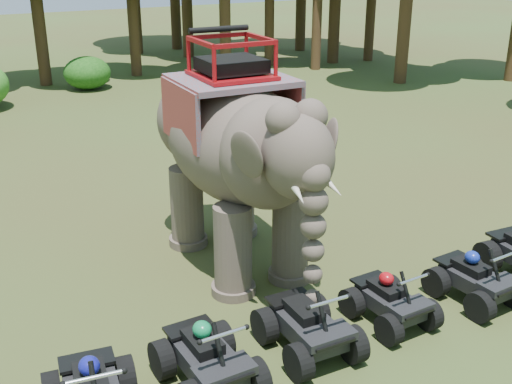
# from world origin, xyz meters

# --- Properties ---
(ground) EXTENTS (110.00, 110.00, 0.00)m
(ground) POSITION_xyz_m (0.00, 0.00, 0.00)
(ground) COLOR #47381E
(ground) RESTS_ON ground
(elephant) EXTENTS (2.63, 5.76, 4.79)m
(elephant) POSITION_xyz_m (0.01, 2.12, 2.40)
(elephant) COLOR #50443A
(elephant) RESTS_ON ground
(atv_1) EXTENTS (1.34, 1.80, 1.30)m
(atv_1) POSITION_xyz_m (-2.21, -1.38, 0.65)
(atv_1) COLOR black
(atv_1) RESTS_ON ground
(atv_2) EXTENTS (1.29, 1.76, 1.29)m
(atv_2) POSITION_xyz_m (-0.38, -1.34, 0.65)
(atv_2) COLOR black
(atv_2) RESTS_ON ground
(atv_3) EXTENTS (1.20, 1.60, 1.15)m
(atv_3) POSITION_xyz_m (1.37, -1.29, 0.58)
(atv_3) COLOR black
(atv_3) RESTS_ON ground
(atv_4) EXTENTS (1.29, 1.70, 1.20)m
(atv_4) POSITION_xyz_m (3.27, -1.47, 0.60)
(atv_4) COLOR black
(atv_4) RESTS_ON ground
(tree_3) EXTENTS (4.64, 4.64, 6.63)m
(tree_3) POSITION_xyz_m (13.31, 19.51, 3.32)
(tree_3) COLOR #195114
(tree_3) RESTS_ON ground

